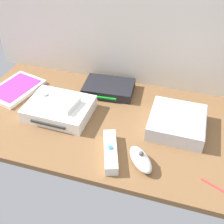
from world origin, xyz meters
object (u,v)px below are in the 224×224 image
game_case (16,89)px  remote_classic_pad (56,100)px  remote_nunchuk (141,159)px  stylus_pen (218,187)px  game_console (59,109)px  remote_wand (110,151)px  network_router (109,88)px  mini_computer (177,122)px

game_case → remote_classic_pad: remote_classic_pad is taller
remote_nunchuk → remote_classic_pad: (-31.47, 13.60, 3.37)cm
remote_nunchuk → stylus_pen: bearing=-45.3°
game_console → stylus_pen: size_ratio=2.38×
game_case → remote_wand: 47.78cm
game_console → network_router: bearing=55.6°
stylus_pen → remote_nunchuk: bearing=174.5°
remote_wand → remote_classic_pad: bearing=131.1°
stylus_pen → remote_wand: bearing=174.5°
mini_computer → game_case: mini_computer is taller
remote_wand → stylus_pen: 29.78cm
game_console → network_router: game_console is taller
mini_computer → remote_wand: (-16.75, -16.61, -1.13)cm
network_router → remote_classic_pad: bearing=-132.0°
game_console → mini_computer: 38.62cm
remote_nunchuk → stylus_pen: 20.89cm
remote_nunchuk → remote_classic_pad: remote_classic_pad is taller
mini_computer → stylus_pen: 23.43cm
remote_classic_pad → remote_wand: bearing=-19.9°
network_router → remote_classic_pad: remote_classic_pad is taller
mini_computer → stylus_pen: bearing=-56.5°
remote_nunchuk → remote_classic_pad: 34.45cm
mini_computer → game_case: bearing=176.4°
remote_classic_pad → stylus_pen: size_ratio=1.72×
mini_computer → remote_classic_pad: (-39.33, -3.87, 2.77)cm
remote_classic_pad → game_case: bearing=169.3°
game_case → remote_classic_pad: size_ratio=1.40×
remote_nunchuk → stylus_pen: size_ratio=1.17×
game_console → game_case: size_ratio=0.99×
remote_nunchuk → stylus_pen: (20.73, -1.98, -1.69)cm
game_console → mini_computer: mini_computer is taller
game_console → remote_wand: bearing=-29.0°
game_console → game_case: 22.93cm
mini_computer → stylus_pen: mini_computer is taller
game_console → remote_wand: game_console is taller
game_console → remote_nunchuk: (30.56, -13.54, -0.16)cm
game_case → stylus_pen: game_case is taller
game_console → network_router: size_ratio=1.14×
mini_computer → remote_classic_pad: size_ratio=1.11×
game_case → stylus_pen: size_ratio=2.41×
game_case → stylus_pen: 76.45cm
mini_computer → remote_wand: 23.62cm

